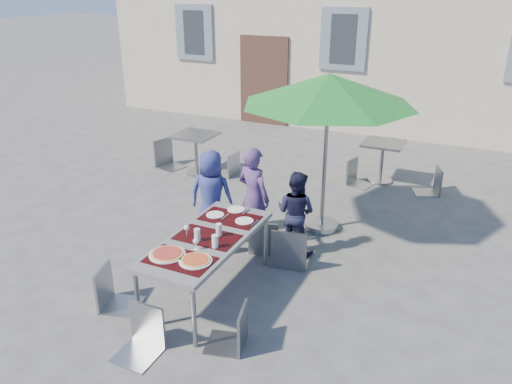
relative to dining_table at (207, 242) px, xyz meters
The scene contains 22 objects.
ground 0.95m from the dining_table, behind, with size 90.00×90.00×0.00m, color #4B4B4E.
dining_table is the anchor object (origin of this frame).
pizza_near_left 0.56m from the dining_table, 108.18° to the right, with size 0.39×0.39×0.03m.
pizza_near_right 0.54m from the dining_table, 72.22° to the right, with size 0.34×0.34×0.03m.
glassware 0.17m from the dining_table, 62.07° to the right, with size 0.49×0.44×0.15m.
place_settings 0.62m from the dining_table, 90.90° to the left, with size 0.66×0.47×0.01m.
child_0 1.48m from the dining_table, 118.12° to the left, with size 0.63×0.41×1.28m, color navy.
child_1 1.35m from the dining_table, 92.69° to the left, with size 0.51×0.34×1.41m, color #513872.
child_2 1.50m from the dining_table, 68.90° to the left, with size 0.56×0.32×1.15m, color #181A36.
chair_0 1.06m from the dining_table, 113.86° to the left, with size 0.50×0.50×0.88m.
chair_1 1.21m from the dining_table, 82.14° to the left, with size 0.51×0.51×0.89m.
chair_2 1.18m from the dining_table, 57.97° to the left, with size 0.53×0.53×1.02m.
chair_3 1.10m from the dining_table, 142.57° to the right, with size 0.51×0.50×0.92m.
chair_4 0.99m from the dining_table, 45.18° to the right, with size 0.47×0.47×0.86m.
chair_5 1.15m from the dining_table, 95.47° to the right, with size 0.41×0.41×0.91m.
patio_umbrella 2.67m from the dining_table, 73.51° to the left, with size 2.40×2.40×2.29m.
cafe_table_0 4.09m from the dining_table, 123.46° to the left, with size 0.73×0.73×0.78m.
bg_chair_l_0 4.63m from the dining_table, 130.48° to the left, with size 0.57×0.56×1.04m.
bg_chair_r_0 3.95m from the dining_table, 114.44° to the left, with size 0.43×0.42×0.85m.
cafe_table_1 4.60m from the dining_table, 77.01° to the left, with size 0.70×0.70×0.75m.
bg_chair_l_1 4.23m from the dining_table, 81.08° to the left, with size 0.48×0.48×0.89m.
bg_chair_r_1 4.74m from the dining_table, 65.55° to the left, with size 0.51×0.51×0.90m.
Camera 1 is at (3.25, -4.15, 3.38)m, focal length 35.00 mm.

